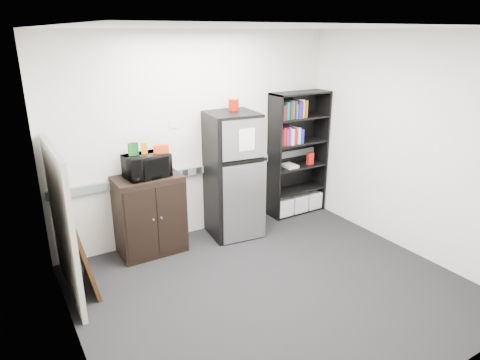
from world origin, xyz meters
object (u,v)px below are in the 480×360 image
Objects in this scene: cubicle_partition at (62,223)px; refrigerator at (232,175)px; microwave at (147,166)px; bookshelf at (298,155)px; cabinet at (150,215)px.

refrigerator is at bearing 8.76° from cubicle_partition.
cubicle_partition is at bearing -165.02° from microwave.
refrigerator is (-1.22, -0.14, -0.07)m from bookshelf.
microwave is at bearing 20.81° from cubicle_partition.
microwave is 1.19m from refrigerator.
bookshelf is 2.40m from cabinet.
microwave reaches higher than cabinet.
cabinet is 1.20m from refrigerator.
cabinet is (-2.36, -0.06, -0.41)m from bookshelf.
cubicle_partition is at bearing -171.94° from bookshelf.
cabinet is 0.60× the size of refrigerator.
refrigerator is at bearing -4.00° from cabinet.
refrigerator reaches higher than microwave.
refrigerator is at bearing -9.04° from microwave.
cubicle_partition is 2.24m from refrigerator.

